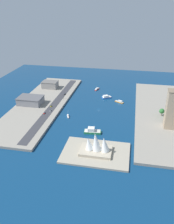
% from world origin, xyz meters
% --- Properties ---
extents(ground_plane, '(440.00, 440.00, 0.00)m').
position_xyz_m(ground_plane, '(0.00, 0.00, 0.00)').
color(ground_plane, navy).
extents(quay_west, '(70.00, 240.00, 2.99)m').
position_xyz_m(quay_west, '(-87.93, 0.00, 1.50)').
color(quay_west, gray).
rests_on(quay_west, ground_plane).
extents(quay_east, '(70.00, 240.00, 2.99)m').
position_xyz_m(quay_east, '(87.93, 0.00, 1.50)').
color(quay_east, gray).
rests_on(quay_east, ground_plane).
extents(peninsula_point, '(69.75, 48.16, 2.00)m').
position_xyz_m(peninsula_point, '(-13.62, 108.79, 1.00)').
color(peninsula_point, '#A89E89').
rests_on(peninsula_point, ground_plane).
extents(road_strip, '(11.50, 228.00, 0.15)m').
position_xyz_m(road_strip, '(67.13, 0.00, 3.07)').
color(road_strip, '#38383D').
rests_on(road_strip, quay_east).
extents(tugboat_red, '(6.90, 15.13, 3.28)m').
position_xyz_m(tugboat_red, '(15.44, -80.81, 1.27)').
color(tugboat_red, red).
rests_on(tugboat_red, ground_plane).
extents(catamaran_blue, '(16.58, 14.01, 4.55)m').
position_xyz_m(catamaran_blue, '(-5.67, -45.36, 1.80)').
color(catamaran_blue, blue).
rests_on(catamaran_blue, ground_plane).
extents(ferry_green_doubledeck, '(22.34, 10.38, 6.89)m').
position_xyz_m(ferry_green_doubledeck, '(-2.50, 67.95, 2.51)').
color(ferry_green_doubledeck, '#2D8C4C').
rests_on(ferry_green_doubledeck, ground_plane).
extents(sailboat_small_white, '(5.47, 10.58, 9.54)m').
position_xyz_m(sailboat_small_white, '(37.61, 32.62, 1.07)').
color(sailboat_small_white, white).
rests_on(sailboat_small_white, ground_plane).
extents(water_taxi_orange, '(14.50, 10.79, 3.40)m').
position_xyz_m(water_taxi_orange, '(-28.09, -31.25, 1.32)').
color(water_taxi_orange, orange).
rests_on(water_taxi_orange, ground_plane).
extents(warehouse_low_gray, '(36.31, 26.48, 11.01)m').
position_xyz_m(warehouse_low_gray, '(102.78, 7.20, 8.53)').
color(warehouse_low_gray, gray).
rests_on(warehouse_low_gray, quay_east).
extents(carpark_squat_concrete, '(27.11, 19.02, 11.86)m').
position_xyz_m(carpark_squat_concrete, '(97.48, -65.66, 8.95)').
color(carpark_squat_concrete, gray).
rests_on(carpark_squat_concrete, quay_east).
extents(pickup_red, '(2.12, 4.57, 1.40)m').
position_xyz_m(pickup_red, '(70.57, 35.34, 3.84)').
color(pickup_red, black).
rests_on(pickup_red, road_strip).
extents(taxi_yellow_cab, '(1.95, 4.64, 1.51)m').
position_xyz_m(taxi_yellow_cab, '(69.31, 10.79, 3.89)').
color(taxi_yellow_cab, black).
rests_on(taxi_yellow_cab, road_strip).
extents(suv_black, '(2.03, 4.67, 1.45)m').
position_xyz_m(suv_black, '(62.96, -39.62, 3.86)').
color(suv_black, black).
rests_on(suv_black, road_strip).
extents(van_white, '(1.87, 4.39, 1.71)m').
position_xyz_m(van_white, '(65.13, 25.77, 3.97)').
color(van_white, black).
rests_on(van_white, road_strip).
extents(traffic_light_waterfront, '(0.36, 0.36, 6.50)m').
position_xyz_m(traffic_light_waterfront, '(60.30, -21.04, 7.34)').
color(traffic_light_waterfront, black).
rests_on(traffic_light_waterfront, quay_east).
extents(opera_landmark, '(33.05, 22.99, 23.17)m').
position_xyz_m(opera_landmark, '(-14.17, 108.79, 9.65)').
color(opera_landmark, '#BCAD93').
rests_on(opera_landmark, peninsula_point).
extents(park_tree_cluster, '(13.66, 22.68, 10.33)m').
position_xyz_m(park_tree_cluster, '(-89.03, 14.30, 9.38)').
color(park_tree_cluster, brown).
rests_on(park_tree_cluster, quay_west).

